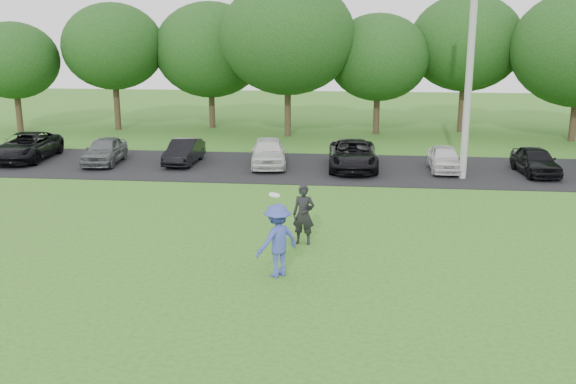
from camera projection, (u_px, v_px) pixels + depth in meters
The scene contains 7 objects.
ground at pixel (272, 280), 15.41m from camera, with size 100.00×100.00×0.00m, color #316A1E.
parking_lot at pixel (312, 168), 27.94m from camera, with size 32.00×6.50×0.03m, color black.
utility_pole at pixel (471, 42), 24.65m from camera, with size 0.28×0.28×10.77m, color #A0A19C.
frisbee_player at pixel (277, 240), 15.46m from camera, with size 1.31×1.29×2.08m.
camera_bystander at pixel (304, 214), 17.82m from camera, with size 0.67×0.48×1.70m.
parked_cars at pixel (306, 154), 27.88m from camera, with size 28.60×4.92×1.25m.
tree_row at pixel (352, 47), 36.00m from camera, with size 42.39×9.85×8.64m.
Camera 1 is at (1.95, -14.31, 5.81)m, focal length 40.00 mm.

